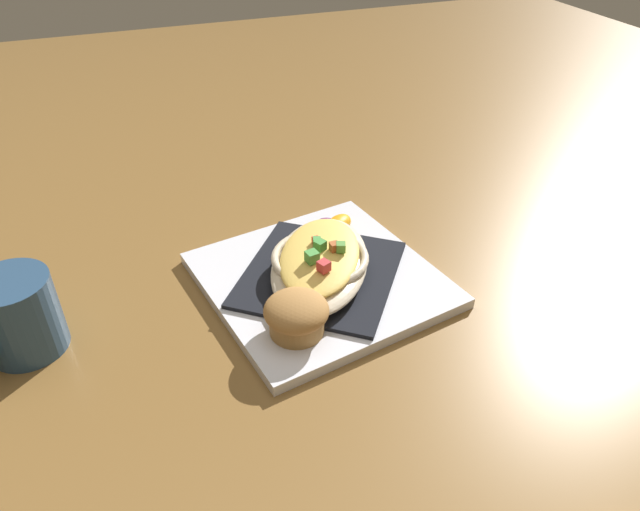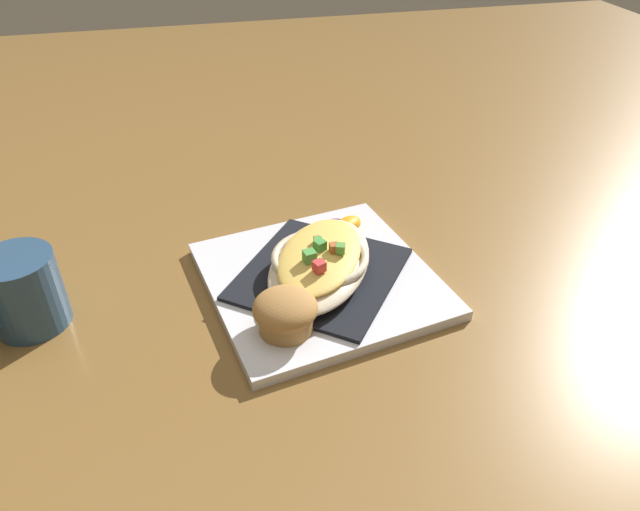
{
  "view_description": "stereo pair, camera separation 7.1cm",
  "coord_description": "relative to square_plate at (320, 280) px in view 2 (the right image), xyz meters",
  "views": [
    {
      "loc": [
        0.2,
        0.54,
        0.46
      ],
      "look_at": [
        0.0,
        0.0,
        0.04
      ],
      "focal_mm": 33.07,
      "sensor_mm": 36.0,
      "label": 1
    },
    {
      "loc": [
        0.14,
        0.56,
        0.46
      ],
      "look_at": [
        0.0,
        0.0,
        0.04
      ],
      "focal_mm": 33.07,
      "sensor_mm": 36.0,
      "label": 2
    }
  ],
  "objects": [
    {
      "name": "ground_plane",
      "position": [
        0.0,
        0.0,
        -0.01
      ],
      "size": [
        2.6,
        2.6,
        0.0
      ],
      "primitive_type": "plane",
      "color": "brown"
    },
    {
      "name": "square_plate",
      "position": [
        0.0,
        0.0,
        0.0
      ],
      "size": [
        0.31,
        0.31,
        0.01
      ],
      "primitive_type": "cube",
      "rotation": [
        0.0,
        0.0,
        0.18
      ],
      "color": "white",
      "rests_on": "ground_plane"
    },
    {
      "name": "folded_napkin",
      "position": [
        0.0,
        0.0,
        0.01
      ],
      "size": [
        0.26,
        0.26,
        0.01
      ],
      "primitive_type": "cube",
      "rotation": [
        0.0,
        0.0,
        0.91
      ],
      "color": "black",
      "rests_on": "square_plate"
    },
    {
      "name": "gratin_dish",
      "position": [
        0.0,
        0.0,
        0.03
      ],
      "size": [
        0.2,
        0.23,
        0.05
      ],
      "color": "beige",
      "rests_on": "folded_napkin"
    },
    {
      "name": "muffin",
      "position": [
        0.06,
        0.09,
        0.03
      ],
      "size": [
        0.07,
        0.07,
        0.05
      ],
      "color": "#A57740",
      "rests_on": "square_plate"
    },
    {
      "name": "orange_garnish",
      "position": [
        -0.06,
        -0.09,
        0.02
      ],
      "size": [
        0.06,
        0.06,
        0.02
      ],
      "color": "#561556",
      "rests_on": "square_plate"
    },
    {
      "name": "coffee_mug",
      "position": [
        0.34,
        -0.01,
        0.03
      ],
      "size": [
        0.09,
        0.1,
        0.09
      ],
      "color": "navy",
      "rests_on": "ground_plane"
    }
  ]
}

